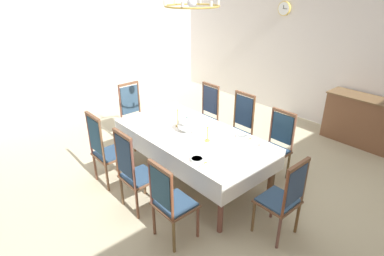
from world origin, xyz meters
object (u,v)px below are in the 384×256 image
(chair_head_east, at_px, (283,198))
(sideboard, at_px, (366,122))
(chair_north_a, at_px, (205,114))
(spoon_secondary, at_px, (205,163))
(candlestick_east, at_px, (208,133))
(spoon_primary, at_px, (249,139))
(chandelier, at_px, (192,5))
(chair_south_b, at_px, (134,171))
(soup_tureen, at_px, (187,124))
(bowl_far_left, at_px, (266,145))
(dining_table, at_px, (192,138))
(chair_head_west, at_px, (134,115))
(chair_south_a, at_px, (105,149))
(bowl_near_left, at_px, (242,136))
(bowl_near_right, at_px, (197,159))
(chair_south_c, at_px, (171,201))
(mounted_clock, at_px, (284,9))
(candlestick_west, at_px, (178,117))
(chair_north_b, at_px, (238,128))
(chair_north_c, at_px, (276,145))

(chair_head_east, distance_m, sideboard, 3.15)
(chair_north_a, distance_m, spoon_secondary, 2.08)
(candlestick_east, bearing_deg, spoon_secondary, -47.29)
(spoon_primary, xyz_separation_m, chandelier, (-0.67, -0.47, 1.73))
(chair_south_b, bearing_deg, soup_tureen, 97.33)
(bowl_far_left, bearing_deg, dining_table, -153.35)
(chair_head_west, bearing_deg, chair_south_a, 39.05)
(bowl_near_left, relative_size, chandelier, 0.23)
(chair_south_b, relative_size, bowl_far_left, 7.40)
(chair_head_west, distance_m, bowl_near_right, 2.26)
(chair_south_c, xyz_separation_m, bowl_far_left, (0.18, 1.47, 0.26))
(candlestick_east, bearing_deg, mounted_clock, 110.18)
(bowl_near_left, relative_size, bowl_near_right, 0.97)
(sideboard, bearing_deg, chair_south_a, 64.22)
(chair_north_a, xyz_separation_m, chair_south_c, (1.54, -2.00, -0.02))
(chair_south_b, xyz_separation_m, candlestick_west, (-0.34, 1.00, 0.36))
(chair_south_a, height_order, chandelier, chandelier)
(spoon_secondary, bearing_deg, chair_head_east, 18.36)
(chair_south_a, distance_m, sideboard, 4.59)
(mounted_clock, bearing_deg, candlestick_east, -69.82)
(dining_table, distance_m, bowl_far_left, 1.07)
(chair_head_west, bearing_deg, chandelier, 90.00)
(chair_north_b, bearing_deg, soup_tureen, 82.66)
(spoon_secondary, relative_size, chandelier, 0.25)
(chair_south_b, bearing_deg, bowl_near_right, 42.32)
(candlestick_east, bearing_deg, chair_south_c, -65.87)
(chair_south_b, bearing_deg, mounted_clock, 102.13)
(candlestick_west, xyz_separation_m, chandelier, (0.32, -0.00, 1.58))
(bowl_far_left, bearing_deg, chandelier, -153.35)
(chair_south_b, distance_m, chair_head_west, 1.89)
(spoon_secondary, bearing_deg, chair_north_c, 79.46)
(chair_south_c, bearing_deg, spoon_secondary, 94.43)
(dining_table, relative_size, spoon_secondary, 13.24)
(spoon_secondary, distance_m, chandelier, 1.93)
(chair_south_a, relative_size, candlestick_west, 2.97)
(chair_head_east, bearing_deg, dining_table, 90.00)
(chair_south_a, xyz_separation_m, soup_tureen, (0.66, 1.00, 0.32))
(chair_north_c, xyz_separation_m, spoon_primary, (-0.10, -0.53, 0.24))
(chair_south_b, xyz_separation_m, chair_south_c, (0.75, 0.01, -0.04))
(chair_south_c, bearing_deg, bowl_near_left, 98.20)
(dining_table, height_order, bowl_far_left, bowl_far_left)
(chair_south_a, relative_size, chandelier, 1.64)
(chair_north_c, xyz_separation_m, chair_head_west, (-2.35, -1.00, 0.03))
(chair_north_a, relative_size, bowl_near_left, 6.94)
(spoon_secondary, bearing_deg, bowl_near_left, 91.76)
(chair_south_a, distance_m, chair_south_b, 0.79)
(chair_north_b, xyz_separation_m, bowl_far_left, (0.93, -0.53, 0.23))
(soup_tureen, bearing_deg, dining_table, 0.00)
(candlestick_east, bearing_deg, bowl_near_left, 61.76)
(sideboard, height_order, chandelier, chandelier)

